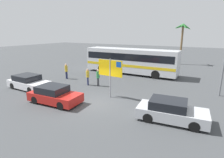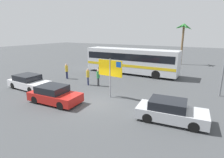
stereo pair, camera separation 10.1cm
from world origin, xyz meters
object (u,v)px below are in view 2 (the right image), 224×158
object	(u,v)px
ferry_sign	(111,70)
car_silver	(170,111)
bus_front_coach	(131,60)
car_red	(54,95)
pedestrian_by_bus	(88,75)
pedestrian_near_sign	(98,76)
pedestrian_crossing_lot	(67,70)
car_white	(29,82)

from	to	relation	value
ferry_sign	car_silver	size ratio (longest dim) A/B	0.76
bus_front_coach	car_red	size ratio (longest dim) A/B	2.89
pedestrian_by_bus	pedestrian_near_sign	bearing A→B (deg)	145.75
car_red	pedestrian_crossing_lot	world-z (taller)	pedestrian_crossing_lot
bus_front_coach	pedestrian_crossing_lot	distance (m)	8.09
car_red	pedestrian_by_bus	bearing A→B (deg)	93.79
car_white	pedestrian_crossing_lot	distance (m)	4.62
car_silver	car_red	distance (m)	8.42
pedestrian_near_sign	ferry_sign	bearing A→B (deg)	-91.47
car_red	ferry_sign	bearing A→B (deg)	41.46
car_red	car_silver	bearing A→B (deg)	5.78
bus_front_coach	ferry_sign	size ratio (longest dim) A/B	3.70
ferry_sign	car_white	size ratio (longest dim) A/B	0.76
ferry_sign	pedestrian_by_bus	bearing A→B (deg)	155.31
bus_front_coach	car_white	size ratio (longest dim) A/B	2.80
ferry_sign	pedestrian_near_sign	bearing A→B (deg)	143.54
car_red	pedestrian_by_bus	distance (m)	5.12
ferry_sign	pedestrian_by_bus	size ratio (longest dim) A/B	1.88
car_silver	pedestrian_crossing_lot	world-z (taller)	pedestrian_crossing_lot
pedestrian_near_sign	pedestrian_by_bus	xyz separation A→B (m)	(-1.09, -0.23, 0.01)
car_white	car_red	xyz separation A→B (m)	(4.83, -1.36, -0.00)
car_red	pedestrian_by_bus	size ratio (longest dim) A/B	2.41
bus_front_coach	pedestrian_near_sign	bearing A→B (deg)	-94.46
ferry_sign	car_white	distance (m)	8.33
ferry_sign	car_red	world-z (taller)	ferry_sign
car_white	pedestrian_near_sign	bearing A→B (deg)	38.02
bus_front_coach	pedestrian_crossing_lot	bearing A→B (deg)	-131.09
bus_front_coach	car_silver	size ratio (longest dim) A/B	2.81
pedestrian_near_sign	car_red	bearing A→B (deg)	-147.23
ferry_sign	car_red	bearing A→B (deg)	-132.50
ferry_sign	car_white	world-z (taller)	ferry_sign
ferry_sign	car_silver	bearing A→B (deg)	-16.26
car_white	pedestrian_near_sign	xyz separation A→B (m)	(5.28, 3.94, 0.36)
car_white	pedestrian_crossing_lot	xyz separation A→B (m)	(0.51, 4.58, 0.40)
ferry_sign	pedestrian_near_sign	size ratio (longest dim) A/B	1.90
car_silver	car_red	xyz separation A→B (m)	(-8.31, -1.34, 0.00)
ferry_sign	car_red	size ratio (longest dim) A/B	0.78
pedestrian_crossing_lot	car_white	bearing A→B (deg)	-171.45
pedestrian_crossing_lot	pedestrian_by_bus	bearing A→B (deg)	-88.34
car_silver	pedestrian_near_sign	xyz separation A→B (m)	(-7.87, 3.95, 0.36)
car_red	pedestrian_near_sign	size ratio (longest dim) A/B	2.43
pedestrian_crossing_lot	pedestrian_near_sign	bearing A→B (deg)	-82.67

